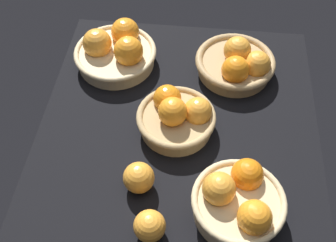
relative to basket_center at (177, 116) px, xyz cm
name	(u,v)px	position (x,y,z in cm)	size (l,w,h in cm)	color
market_tray	(178,136)	(-2.16, -0.48, -5.53)	(84.00, 72.00, 3.00)	black
basket_center	(177,116)	(0.00, 0.00, 0.00)	(20.07, 20.07, 10.90)	tan
basket_far_right	(116,51)	(21.94, 19.66, 0.07)	(23.70, 23.70, 10.93)	#D3BC8C
basket_near_right	(237,63)	(20.60, -15.14, -0.15)	(22.58, 22.58, 10.76)	tan
basket_near_left	(238,201)	(-22.45, -15.25, 0.60)	(20.39, 20.39, 11.34)	#D3BC8C
loose_orange_front_gap	(139,178)	(-18.38, 7.04, -0.40)	(7.27, 7.27, 7.27)	#F49E33
loose_orange_back_gap	(150,226)	(-29.45, 3.09, -0.57)	(6.93, 6.93, 6.93)	#F49E33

